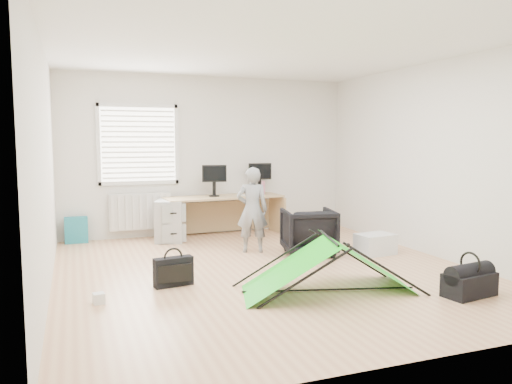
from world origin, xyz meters
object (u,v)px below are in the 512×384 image
object	(u,v)px
person	(252,210)
kite	(329,265)
monitor_left	(214,185)
storage_crate	(375,244)
duffel_bag	(469,285)
monitor_right	(260,182)
laptop_bag	(173,272)
thermos	(263,188)
filing_cabinet	(171,220)
desk	(224,216)
office_chair	(309,232)

from	to	relation	value
person	kite	world-z (taller)	person
monitor_left	storage_crate	bearing A→B (deg)	-38.99
monitor_left	duffel_bag	size ratio (longest dim) A/B	0.72
monitor_right	laptop_bag	size ratio (longest dim) A/B	0.95
duffel_bag	person	bearing A→B (deg)	109.03
thermos	duffel_bag	size ratio (longest dim) A/B	0.40
laptop_bag	duffel_bag	bearing A→B (deg)	-35.43
monitor_left	thermos	size ratio (longest dim) A/B	1.79
kite	duffel_bag	size ratio (longest dim) A/B	3.34
monitor_left	storage_crate	world-z (taller)	monitor_left
thermos	kite	distance (m)	3.54
filing_cabinet	desk	bearing A→B (deg)	25.85
desk	office_chair	size ratio (longest dim) A/B	2.77
monitor_left	person	xyz separation A→B (m)	(0.20, -1.33, -0.25)
storage_crate	thermos	bearing A→B (deg)	112.71
monitor_left	monitor_right	world-z (taller)	monitor_right
filing_cabinet	kite	bearing A→B (deg)	-52.26
office_chair	person	size ratio (longest dim) A/B	0.58
monitor_right	thermos	distance (m)	0.13
storage_crate	kite	bearing A→B (deg)	-137.99
thermos	kite	world-z (taller)	thermos
filing_cabinet	monitor_right	world-z (taller)	monitor_right
thermos	office_chair	bearing A→B (deg)	-90.26
filing_cabinet	kite	xyz separation A→B (m)	(1.09, -3.27, -0.04)
thermos	person	world-z (taller)	person
filing_cabinet	monitor_right	size ratio (longest dim) A/B	1.62
filing_cabinet	laptop_bag	world-z (taller)	filing_cabinet
monitor_left	thermos	xyz separation A→B (m)	(0.91, 0.07, -0.08)
filing_cabinet	kite	distance (m)	3.45
monitor_left	duffel_bag	distance (m)	4.42
monitor_left	laptop_bag	bearing A→B (deg)	-104.86
office_chair	desk	bearing A→B (deg)	-54.93
desk	person	size ratio (longest dim) A/B	1.61
kite	laptop_bag	bearing A→B (deg)	168.90
office_chair	duffel_bag	world-z (taller)	office_chair
desk	monitor_left	bearing A→B (deg)	174.67
desk	thermos	distance (m)	0.88
desk	monitor_right	world-z (taller)	monitor_right
monitor_right	thermos	bearing A→B (deg)	-64.85
desk	monitor_right	xyz separation A→B (m)	(0.71, 0.17, 0.54)
thermos	laptop_bag	distance (m)	3.48
desk	kite	size ratio (longest dim) A/B	1.06
monitor_left	monitor_right	bearing A→B (deg)	20.24
storage_crate	laptop_bag	world-z (taller)	laptop_bag
person	duffel_bag	distance (m)	3.11
desk	storage_crate	distance (m)	2.64
thermos	kite	bearing A→B (deg)	-99.48
monitor_right	kite	bearing A→B (deg)	-97.04
desk	filing_cabinet	world-z (taller)	desk
laptop_bag	duffel_bag	world-z (taller)	laptop_bag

